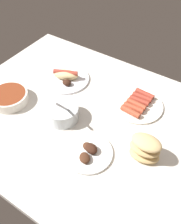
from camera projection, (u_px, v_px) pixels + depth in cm
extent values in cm
cube|color=silver|center=(87.00, 119.00, 108.26)|extent=(120.00, 90.00, 3.00)
cylinder|color=white|center=(88.00, 153.00, 94.07)|extent=(18.97, 18.97, 1.00)
ellipsoid|color=#472819|center=(88.00, 147.00, 94.03)|extent=(4.93, 4.32, 2.23)
ellipsoid|color=#472819|center=(85.00, 158.00, 90.53)|extent=(6.24, 6.14, 2.32)
ellipsoid|color=#381E14|center=(91.00, 149.00, 92.94)|extent=(6.22, 5.53, 2.97)
cylinder|color=silver|center=(62.00, 113.00, 104.55)|extent=(13.95, 13.95, 6.44)
cylinder|color=beige|center=(62.00, 111.00, 103.61)|extent=(12.28, 12.28, 2.90)
cube|color=#B7B7BC|center=(65.00, 108.00, 97.93)|extent=(1.41, 9.86, 13.57)
ellipsoid|color=tan|center=(144.00, 155.00, 91.95)|extent=(12.47, 9.37, 3.60)
ellipsoid|color=tan|center=(145.00, 148.00, 89.52)|extent=(12.16, 8.82, 3.60)
ellipsoid|color=#DBB77A|center=(147.00, 143.00, 86.86)|extent=(11.53, 7.78, 3.60)
cylinder|color=white|center=(9.00, 97.00, 112.38)|extent=(17.20, 17.20, 4.56)
cylinder|color=maroon|center=(8.00, 94.00, 111.01)|extent=(15.48, 15.48, 1.00)
cylinder|color=white|center=(137.00, 105.00, 111.49)|extent=(22.99, 22.99, 1.00)
cylinder|color=#AD472D|center=(130.00, 111.00, 106.40)|extent=(9.12, 3.18, 2.48)
cylinder|color=#AD472D|center=(133.00, 108.00, 107.93)|extent=(9.03, 2.75, 2.48)
cylinder|color=#AD472D|center=(136.00, 104.00, 109.46)|extent=(9.05, 2.85, 2.48)
cylinder|color=#9E3828|center=(139.00, 101.00, 110.99)|extent=(9.07, 2.94, 2.48)
cylinder|color=#9E3828|center=(142.00, 97.00, 112.52)|extent=(9.05, 2.85, 2.48)
cylinder|color=#9E3828|center=(145.00, 94.00, 114.04)|extent=(9.08, 2.96, 2.48)
cylinder|color=white|center=(66.00, 79.00, 124.25)|extent=(23.10, 23.10, 1.00)
ellipsoid|color=#E5C689|center=(66.00, 75.00, 122.28)|extent=(13.97, 10.55, 4.40)
cylinder|color=#9E3828|center=(66.00, 73.00, 121.39)|extent=(11.95, 7.00, 2.40)
ellipsoid|color=#381E14|center=(67.00, 82.00, 119.35)|extent=(4.64, 3.90, 2.80)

